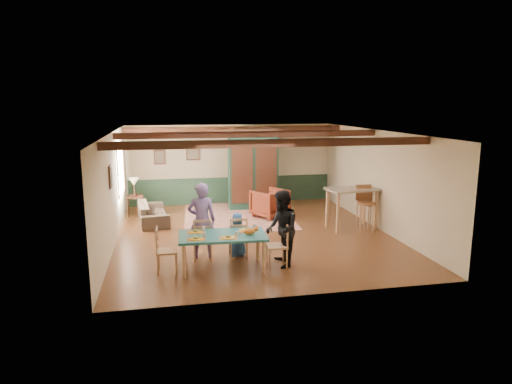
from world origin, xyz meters
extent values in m
plane|color=#532B17|center=(0.00, 0.00, 0.00)|extent=(8.00, 8.00, 0.00)
cube|color=beige|center=(0.00, 4.00, 1.35)|extent=(7.00, 0.02, 2.70)
cube|color=beige|center=(-3.50, 0.00, 1.35)|extent=(0.02, 8.00, 2.70)
cube|color=beige|center=(3.50, 0.00, 1.35)|extent=(0.02, 8.00, 2.70)
cube|color=white|center=(0.00, 0.00, 2.70)|extent=(7.00, 8.00, 0.02)
cube|color=#1F3928|center=(0.00, 3.98, 0.45)|extent=(6.95, 0.03, 0.90)
cube|color=black|center=(0.00, -2.30, 2.61)|extent=(6.95, 0.16, 0.16)
cube|color=black|center=(0.00, 0.40, 2.61)|extent=(6.95, 0.16, 0.16)
cube|color=black|center=(0.00, 3.00, 2.61)|extent=(6.95, 0.16, 0.16)
imported|color=#755B9D|center=(-1.47, -1.59, 0.86)|extent=(0.65, 0.44, 1.72)
imported|color=black|center=(0.13, -2.46, 0.82)|extent=(0.66, 0.83, 1.64)
imported|color=#245092|center=(-0.68, -1.63, 0.50)|extent=(0.50, 0.34, 1.00)
cube|color=beige|center=(-0.10, 2.09, 0.01)|extent=(3.46, 4.02, 0.01)
cube|color=#153428|center=(0.58, 3.09, 1.25)|extent=(1.81, 0.81, 2.50)
imported|color=#4F180F|center=(0.85, 1.78, 0.43)|extent=(1.26, 1.27, 0.85)
imported|color=#3E3127|center=(-2.63, 1.82, 0.29)|extent=(0.97, 2.03, 0.57)
camera|label=1|loc=(-2.21, -11.43, 3.43)|focal=32.00mm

